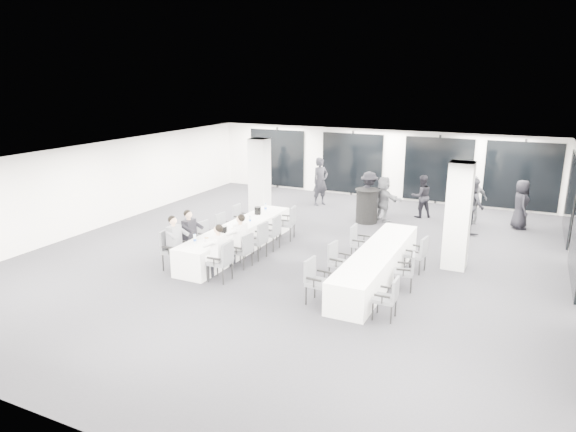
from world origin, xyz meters
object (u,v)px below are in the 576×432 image
(chair_side_left_far, at_px, (358,241))
(chair_main_left_fourth, at_px, (224,226))
(banquet_table_main, at_px, (238,238))
(chair_side_right_near, at_px, (389,296))
(chair_side_left_mid, at_px, (338,260))
(standing_guest_c, at_px, (369,193))
(ice_bucket_far, at_px, (258,211))
(cocktail_table, at_px, (367,206))
(chair_main_right_mid, at_px, (258,238))
(chair_main_right_fourth, at_px, (272,230))
(chair_main_left_mid, at_px, (206,234))
(chair_main_left_far, at_px, (240,217))
(chair_side_right_far, at_px, (419,252))
(standing_guest_h, at_px, (472,202))
(standing_guest_d, at_px, (474,197))
(chair_main_left_near, at_px, (171,247))
(chair_main_right_second, at_px, (244,248))
(standing_guest_a, at_px, (320,178))
(chair_main_right_far, at_px, (288,221))
(standing_guest_f, at_px, (384,196))
(standing_guest_e, at_px, (521,201))
(banquet_table_side, at_px, (377,265))
(chair_main_left_second, at_px, (187,243))
(chair_main_right_near, at_px, (223,259))
(standing_guest_g, at_px, (265,168))
(ice_bucket_near, at_px, (223,230))
(standing_guest_b, at_px, (422,194))
(chair_side_right_mid, at_px, (407,269))
(chair_side_left_near, at_px, (316,278))

(chair_side_left_far, bearing_deg, chair_main_left_fourth, -88.77)
(banquet_table_main, relative_size, chair_side_right_near, 5.49)
(chair_main_left_fourth, xyz_separation_m, chair_side_left_mid, (4.18, -1.45, 0.05))
(standing_guest_c, height_order, ice_bucket_far, standing_guest_c)
(cocktail_table, height_order, standing_guest_c, standing_guest_c)
(chair_main_right_mid, distance_m, chair_main_right_fourth, 0.84)
(chair_main_left_mid, xyz_separation_m, chair_main_right_fourth, (1.66, 0.92, 0.08))
(chair_main_left_far, distance_m, chair_side_right_far, 5.94)
(chair_main_right_fourth, distance_m, standing_guest_h, 6.52)
(standing_guest_d, bearing_deg, chair_side_right_near, 47.23)
(ice_bucket_far, bearing_deg, chair_main_left_near, -102.76)
(chair_main_left_mid, relative_size, ice_bucket_far, 3.72)
(chair_main_right_second, xyz_separation_m, chair_side_right_near, (4.19, -1.31, -0.00))
(chair_main_left_near, xyz_separation_m, standing_guest_a, (0.91, 8.07, 0.46))
(standing_guest_h, bearing_deg, standing_guest_a, 44.13)
(chair_side_left_mid, bearing_deg, standing_guest_d, 166.34)
(chair_main_right_second, xyz_separation_m, standing_guest_c, (1.57, 5.93, 0.44))
(chair_side_right_near, relative_size, standing_guest_d, 0.48)
(chair_side_right_near, height_order, ice_bucket_far, ice_bucket_far)
(chair_main_right_second, bearing_deg, chair_main_left_fourth, 50.66)
(chair_main_left_far, height_order, chair_main_right_far, chair_main_right_far)
(standing_guest_f, relative_size, standing_guest_h, 0.87)
(chair_main_right_second, bearing_deg, standing_guest_e, -37.02)
(chair_main_left_near, bearing_deg, standing_guest_c, 146.96)
(chair_main_left_fourth, xyz_separation_m, chair_main_right_fourth, (1.66, -0.03, 0.08))
(banquet_table_side, relative_size, standing_guest_d, 2.66)
(chair_side_left_mid, bearing_deg, cocktail_table, -164.56)
(banquet_table_main, height_order, chair_main_right_mid, chair_main_right_mid)
(chair_side_right_far, bearing_deg, standing_guest_e, -13.29)
(standing_guest_e, bearing_deg, ice_bucket_far, 106.32)
(chair_main_left_second, bearing_deg, chair_main_right_near, 55.40)
(standing_guest_f, bearing_deg, chair_side_left_far, 128.41)
(standing_guest_g, height_order, ice_bucket_near, standing_guest_g)
(chair_main_left_fourth, relative_size, chair_main_left_far, 0.95)
(standing_guest_b, bearing_deg, chair_side_right_mid, 63.32)
(chair_main_left_second, bearing_deg, standing_guest_g, -174.61)
(chair_main_left_mid, relative_size, chair_main_right_near, 0.86)
(chair_side_left_far, xyz_separation_m, standing_guest_f, (-0.45, 4.18, 0.33))
(standing_guest_g, height_order, standing_guest_h, standing_guest_g)
(chair_main_left_near, bearing_deg, chair_main_left_mid, 171.77)
(chair_main_right_mid, xyz_separation_m, chair_side_right_far, (4.18, 0.86, -0.05))
(chair_main_left_second, distance_m, standing_guest_d, 9.73)
(chair_side_left_near, distance_m, ice_bucket_near, 3.57)
(chair_side_left_mid, bearing_deg, banquet_table_main, -98.94)
(standing_guest_d, relative_size, standing_guest_h, 0.92)
(chair_main_left_second, bearing_deg, banquet_table_main, 138.85)
(chair_side_right_far, xyz_separation_m, standing_guest_e, (2.19, 5.40, 0.38))
(chair_side_right_mid, bearing_deg, chair_main_left_mid, 76.23)
(chair_side_left_mid, distance_m, ice_bucket_near, 3.29)
(chair_main_right_fourth, xyz_separation_m, standing_guest_d, (4.91, 5.32, 0.37))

